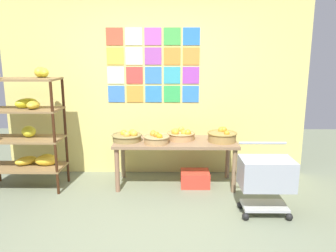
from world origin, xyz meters
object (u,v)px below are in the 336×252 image
at_px(display_table, 175,146).
at_px(fruit_basket_back_left, 127,136).
at_px(produce_crate_under_table, 195,178).
at_px(shopping_cart, 266,176).
at_px(banana_shelf_unit, 26,126).
at_px(fruit_basket_centre, 156,138).
at_px(fruit_basket_left, 181,135).
at_px(fruit_basket_right, 222,136).

xyz_separation_m(display_table, fruit_basket_back_left, (-0.65, -0.03, 0.14)).
height_order(produce_crate_under_table, shopping_cart, shopping_cart).
height_order(banana_shelf_unit, fruit_basket_centre, banana_shelf_unit).
height_order(display_table, fruit_basket_centre, fruit_basket_centre).
distance_m(produce_crate_under_table, shopping_cart, 1.14).
bearing_deg(fruit_basket_left, fruit_basket_centre, -148.54).
distance_m(fruit_basket_right, shopping_cart, 0.94).
relative_size(fruit_basket_left, fruit_basket_right, 0.98).
relative_size(fruit_basket_right, produce_crate_under_table, 1.02).
distance_m(banana_shelf_unit, fruit_basket_centre, 1.71).
distance_m(fruit_basket_left, fruit_basket_back_left, 0.73).
xyz_separation_m(produce_crate_under_table, shopping_cart, (0.72, -0.81, 0.35)).
bearing_deg(fruit_basket_centre, shopping_cart, -30.22).
relative_size(fruit_basket_centre, shopping_cart, 0.44).
bearing_deg(fruit_basket_right, fruit_basket_centre, -173.23).
bearing_deg(shopping_cart, fruit_basket_left, 120.32).
relative_size(fruit_basket_left, fruit_basket_back_left, 0.95).
relative_size(fruit_basket_left, shopping_cart, 0.49).
xyz_separation_m(banana_shelf_unit, display_table, (1.95, 0.11, -0.30)).
relative_size(display_table, fruit_basket_left, 4.25).
height_order(fruit_basket_right, fruit_basket_back_left, fruit_basket_right).
bearing_deg(shopping_cart, fruit_basket_back_left, 138.65).
bearing_deg(fruit_basket_left, display_table, -139.13).
bearing_deg(fruit_basket_left, fruit_basket_right, -10.14).
distance_m(banana_shelf_unit, fruit_basket_left, 2.04).
xyz_separation_m(display_table, shopping_cart, (0.99, -0.86, -0.10)).
distance_m(display_table, produce_crate_under_table, 0.52).
relative_size(banana_shelf_unit, fruit_basket_right, 4.09).
distance_m(fruit_basket_left, fruit_basket_centre, 0.39).
bearing_deg(banana_shelf_unit, display_table, 3.21).
bearing_deg(fruit_basket_back_left, banana_shelf_unit, -176.31).
distance_m(banana_shelf_unit, shopping_cart, 3.06).
bearing_deg(fruit_basket_back_left, shopping_cart, -27.06).
bearing_deg(fruit_basket_right, banana_shelf_unit, -178.29).
distance_m(display_table, fruit_basket_centre, 0.32).
distance_m(fruit_basket_left, produce_crate_under_table, 0.63).
bearing_deg(fruit_basket_left, shopping_cart, -45.39).
bearing_deg(produce_crate_under_table, display_table, 170.11).
distance_m(fruit_basket_centre, fruit_basket_back_left, 0.41).
height_order(fruit_basket_left, produce_crate_under_table, fruit_basket_left).
bearing_deg(banana_shelf_unit, fruit_basket_right, 1.71).
distance_m(fruit_basket_back_left, produce_crate_under_table, 1.08).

